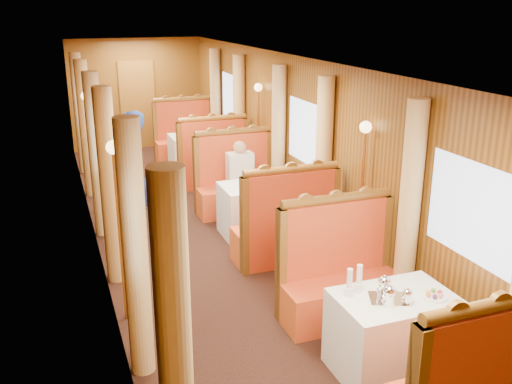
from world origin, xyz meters
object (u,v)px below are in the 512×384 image
banquette_far_aft (185,140)px  passenger (240,171)px  table_far (197,153)px  rose_vase_mid (259,173)px  table_near (393,334)px  fruit_plate (434,295)px  table_mid (258,209)px  teapot_left (389,298)px  banquette_mid_aft (236,186)px  rose_vase_far (195,126)px  banquette_near_aft (339,280)px  tea_tray (389,299)px  banquette_mid_fwd (285,231)px  teapot_right (407,298)px  steward (133,176)px  banquette_far_fwd (211,164)px  teapot_back (384,288)px

banquette_far_aft → passenger: banquette_far_aft is taller
table_far → rose_vase_mid: bearing=-89.7°
table_near → fruit_plate: fruit_plate is taller
table_mid → teapot_left: bearing=-92.4°
banquette_mid_aft → rose_vase_far: banquette_mid_aft is taller
table_mid → passenger: passenger is taller
table_near → table_mid: 3.50m
teapot_left → rose_vase_far: (0.12, 7.09, 0.10)m
banquette_far_aft → rose_vase_far: 1.15m
banquette_near_aft → tea_tray: size_ratio=3.94×
banquette_mid_fwd → banquette_mid_aft: bearing=90.0°
table_near → banquette_far_aft: (0.00, 8.01, 0.05)m
banquette_mid_fwd → table_far: 4.51m
teapot_right → steward: 4.50m
banquette_mid_aft → banquette_near_aft: bearing=-90.0°
banquette_far_fwd → banquette_far_aft: 2.03m
tea_tray → fruit_plate: bearing=-13.2°
banquette_mid_aft → table_far: size_ratio=1.28×
passenger → table_far: bearing=90.0°
banquette_near_aft → rose_vase_mid: (0.02, 2.49, 0.50)m
table_mid → banquette_far_aft: bearing=90.0°
teapot_right → banquette_far_aft: bearing=65.8°
table_far → table_mid: bearing=-90.0°
banquette_near_aft → banquette_far_aft: (0.00, 7.00, 0.00)m
banquette_far_aft → rose_vase_far: bearing=-91.5°
teapot_right → banquette_mid_aft: bearing=65.9°
rose_vase_mid → steward: size_ratio=0.20×
table_mid → banquette_mid_aft: (0.00, 1.01, 0.05)m
banquette_near_aft → banquette_mid_aft: same height
table_mid → fruit_plate: bearing=-85.2°
table_far → steward: bearing=-119.4°
banquette_mid_aft → teapot_right: 4.68m
teapot_back → rose_vase_mid: size_ratio=0.49×
tea_tray → teapot_left: (-0.06, -0.08, 0.07)m
table_near → banquette_far_aft: 8.01m
banquette_far_fwd → rose_vase_far: 1.11m
banquette_far_aft → fruit_plate: banquette_far_aft is taller
banquette_near_aft → table_far: (0.00, 5.99, -0.05)m
banquette_mid_aft → fruit_plate: banquette_mid_aft is taller
teapot_right → rose_vase_far: (-0.04, 7.13, 0.12)m
banquette_near_aft → teapot_left: banquette_near_aft is taller
banquette_far_aft → teapot_back: banquette_far_aft is taller
steward → passenger: steward is taller
teapot_left → teapot_right: (0.16, -0.03, -0.02)m
banquette_far_fwd → fruit_plate: (0.31, -6.11, 0.35)m
rose_vase_mid → passenger: bearing=91.1°
banquette_mid_aft → banquette_far_fwd: same height
banquette_near_aft → table_mid: size_ratio=1.28×
banquette_mid_aft → rose_vase_far: bearing=90.6°
banquette_far_aft → teapot_left: bearing=-91.1°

